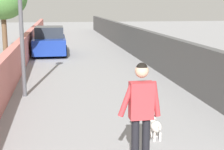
{
  "coord_description": "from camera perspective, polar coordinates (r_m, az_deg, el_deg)",
  "views": [
    {
      "loc": [
        -2.15,
        1.31,
        2.69
      ],
      "look_at": [
        5.98,
        0.0,
        1.0
      ],
      "focal_mm": 54.73,
      "sensor_mm": 36.0,
      "label": 1
    }
  ],
  "objects": [
    {
      "name": "dog",
      "position": [
        7.1,
        7.25,
        -8.4
      ],
      "size": [
        1.55,
        0.75,
        1.06
      ],
      "color": "white",
      "rests_on": "ground"
    },
    {
      "name": "wall_left",
      "position": [
        14.39,
        -15.31,
        2.93
      ],
      "size": [
        48.0,
        0.3,
        1.24
      ],
      "primitive_type": "cube",
      "color": "#CC726B",
      "rests_on": "ground"
    },
    {
      "name": "ground_plane",
      "position": [
        16.43,
        -4.45,
        2.14
      ],
      "size": [
        80.0,
        80.0,
        0.0
      ],
      "primitive_type": "plane",
      "color": "gray"
    },
    {
      "name": "fence_right",
      "position": [
        14.88,
        7.29,
        4.05
      ],
      "size": [
        48.0,
        0.3,
        1.52
      ],
      "primitive_type": "cube",
      "color": "#4C4C4C",
      "rests_on": "ground"
    },
    {
      "name": "person_skateboarder",
      "position": [
        5.53,
        4.89,
        -5.26
      ],
      "size": [
        0.22,
        0.71,
        1.72
      ],
      "color": "black",
      "rests_on": "skateboard"
    },
    {
      "name": "car_near",
      "position": [
        19.2,
        -10.38,
        5.51
      ],
      "size": [
        3.83,
        1.8,
        1.54
      ],
      "color": "navy",
      "rests_on": "ground"
    }
  ]
}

